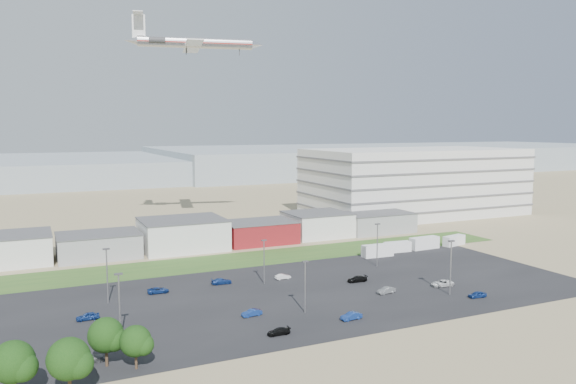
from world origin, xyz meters
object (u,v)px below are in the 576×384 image
parked_car_5 (88,316)px  parked_car_13 (351,316)px  parked_car_3 (279,331)px  box_trailer_a (377,251)px  parked_car_10 (88,358)px  parked_car_1 (386,290)px  airliner (196,43)px  parked_car_0 (442,283)px  parked_car_12 (357,279)px  parked_car_4 (252,313)px  parked_car_11 (283,277)px  parked_car_6 (221,281)px  parked_car_9 (158,290)px  parked_car_2 (477,294)px

parked_car_5 → parked_car_13: bearing=64.4°
parked_car_5 → parked_car_3: bearing=52.2°
box_trailer_a → parked_car_10: 83.06m
box_trailer_a → parked_car_1: box_trailer_a is taller
airliner → parked_car_0: 106.74m
parked_car_3 → parked_car_12: bearing=129.0°
box_trailer_a → parked_car_10: bearing=-151.1°
parked_car_12 → box_trailer_a: bearing=141.3°
parked_car_0 → parked_car_4: 42.83m
parked_car_1 → parked_car_4: (-29.29, -1.41, -0.05)m
parked_car_13 → parked_car_5: bearing=-119.6°
parked_car_0 → parked_car_11: 33.78m
parked_car_5 → parked_car_4: bearing=68.2°
airliner → parked_car_13: 111.06m
parked_car_6 → parked_car_4: bearing=178.7°
parked_car_3 → parked_car_13: 14.30m
parked_car_6 → parked_car_5: bearing=115.5°
parked_car_9 → parked_car_12: bearing=-101.4°
parked_car_6 → parked_car_13: (13.38, -30.62, 0.02)m
parked_car_2 → parked_car_11: (-28.85, 28.16, -0.05)m
parked_car_2 → parked_car_4: (-43.80, 8.32, -0.02)m
parked_car_5 → airliner: bearing=150.4°
parked_car_12 → parked_car_11: bearing=-117.8°
parked_car_0 → parked_car_1: (-13.53, 0.66, -0.01)m
box_trailer_a → parked_car_10: box_trailer_a is taller
parked_car_11 → parked_car_13: bearing=178.5°
airliner → parked_car_4: (-14.73, -85.37, -58.74)m
box_trailer_a → parked_car_5: bearing=-163.2°
airliner → parked_car_3: 113.06m
parked_car_2 → parked_car_5: bearing=-97.4°
parked_car_6 → parked_car_0: bearing=-114.2°
parked_car_1 → parked_car_9: parked_car_1 is taller
box_trailer_a → parked_car_1: size_ratio=2.10×
parked_car_6 → parked_car_9: parked_car_6 is taller
box_trailer_a → parked_car_1: 32.51m
airliner → parked_car_12: airliner is taller
parked_car_11 → parked_car_12: (13.57, -8.71, 0.07)m
airliner → parked_car_1: 103.47m
parked_car_9 → parked_car_11: (26.99, -0.89, -0.02)m
parked_car_4 → parked_car_5: parked_car_5 is taller
parked_car_4 → parked_car_11: parked_car_4 is taller
parked_car_2 → parked_car_9: 62.94m
parked_car_5 → parked_car_12: (54.89, 1.13, -0.02)m
box_trailer_a → parked_car_12: box_trailer_a is taller
parked_car_9 → parked_car_13: (26.94, -29.63, 0.05)m
parked_car_13 → parked_car_3: bearing=-89.9°
box_trailer_a → parked_car_2: 37.73m
airliner → parked_car_11: (0.22, -65.53, -58.77)m
parked_car_10 → parked_car_1: bearing=-72.9°
parked_car_3 → parked_car_4: parked_car_4 is taller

